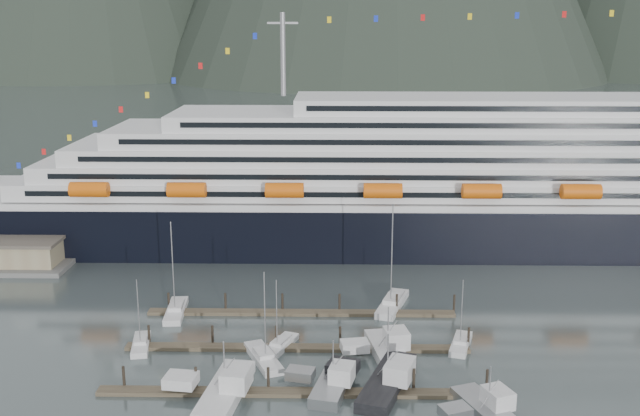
{
  "coord_description": "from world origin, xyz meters",
  "views": [
    {
      "loc": [
        -0.01,
        -93.52,
        44.36
      ],
      "look_at": [
        -2.16,
        22.0,
        15.68
      ],
      "focal_mm": 42.0,
      "sensor_mm": 36.0,
      "label": 1
    }
  ],
  "objects_px": {
    "sailboat_g": "(392,304)",
    "sailboat_h": "(461,344)",
    "sailboat_a": "(141,345)",
    "trawler_a": "(224,389)",
    "trawler_d": "(487,410)",
    "sailboat_c": "(280,346)",
    "cruise_ship": "(482,187)",
    "trawler_c": "(386,380)",
    "sailboat_b": "(263,358)",
    "trawler_b": "(332,383)",
    "sailboat_e": "(176,311)",
    "trawler_e": "(387,349)"
  },
  "relations": [
    {
      "from": "trawler_e",
      "to": "trawler_b",
      "type": "bearing_deg",
      "value": 132.88
    },
    {
      "from": "cruise_ship",
      "to": "sailboat_h",
      "type": "relative_size",
      "value": 19.87
    },
    {
      "from": "cruise_ship",
      "to": "sailboat_b",
      "type": "xyz_separation_m",
      "value": [
        -39.39,
        -55.78,
        -11.62
      ]
    },
    {
      "from": "trawler_d",
      "to": "trawler_e",
      "type": "relative_size",
      "value": 0.97
    },
    {
      "from": "sailboat_b",
      "to": "sailboat_h",
      "type": "distance_m",
      "value": 27.84
    },
    {
      "from": "sailboat_c",
      "to": "cruise_ship",
      "type": "bearing_deg",
      "value": -14.49
    },
    {
      "from": "sailboat_b",
      "to": "trawler_a",
      "type": "bearing_deg",
      "value": 135.7
    },
    {
      "from": "sailboat_b",
      "to": "sailboat_e",
      "type": "xyz_separation_m",
      "value": [
        -15.27,
        16.66,
        0.02
      ]
    },
    {
      "from": "trawler_c",
      "to": "trawler_d",
      "type": "distance_m",
      "value": 13.33
    },
    {
      "from": "sailboat_h",
      "to": "sailboat_c",
      "type": "bearing_deg",
      "value": 109.43
    },
    {
      "from": "sailboat_c",
      "to": "trawler_c",
      "type": "relative_size",
      "value": 0.68
    },
    {
      "from": "sailboat_c",
      "to": "sailboat_h",
      "type": "height_order",
      "value": "sailboat_c"
    },
    {
      "from": "sailboat_h",
      "to": "trawler_a",
      "type": "bearing_deg",
      "value": 132.63
    },
    {
      "from": "sailboat_h",
      "to": "trawler_d",
      "type": "xyz_separation_m",
      "value": [
        -0.12,
        -19.32,
        0.5
      ]
    },
    {
      "from": "sailboat_g",
      "to": "sailboat_h",
      "type": "bearing_deg",
      "value": -133.28
    },
    {
      "from": "sailboat_a",
      "to": "trawler_a",
      "type": "xyz_separation_m",
      "value": [
        13.71,
        -14.11,
        0.6
      ]
    },
    {
      "from": "cruise_ship",
      "to": "sailboat_c",
      "type": "distance_m",
      "value": 64.97
    },
    {
      "from": "sailboat_e",
      "to": "trawler_c",
      "type": "bearing_deg",
      "value": -131.31
    },
    {
      "from": "cruise_ship",
      "to": "sailboat_b",
      "type": "relative_size",
      "value": 15.62
    },
    {
      "from": "sailboat_c",
      "to": "sailboat_e",
      "type": "relative_size",
      "value": 0.69
    },
    {
      "from": "trawler_b",
      "to": "trawler_d",
      "type": "xyz_separation_m",
      "value": [
        17.97,
        -6.44,
        -0.03
      ]
    },
    {
      "from": "sailboat_b",
      "to": "trawler_d",
      "type": "bearing_deg",
      "value": -140.34
    },
    {
      "from": "sailboat_b",
      "to": "trawler_c",
      "type": "relative_size",
      "value": 0.85
    },
    {
      "from": "cruise_ship",
      "to": "trawler_a",
      "type": "xyz_separation_m",
      "value": [
        -43.32,
        -65.73,
        -11.05
      ]
    },
    {
      "from": "sailboat_g",
      "to": "trawler_d",
      "type": "relative_size",
      "value": 1.48
    },
    {
      "from": "sailboat_e",
      "to": "trawler_d",
      "type": "distance_m",
      "value": 52.54
    },
    {
      "from": "trawler_b",
      "to": "trawler_e",
      "type": "bearing_deg",
      "value": -24.18
    },
    {
      "from": "sailboat_e",
      "to": "trawler_e",
      "type": "height_order",
      "value": "sailboat_e"
    },
    {
      "from": "sailboat_a",
      "to": "sailboat_b",
      "type": "height_order",
      "value": "sailboat_b"
    },
    {
      "from": "sailboat_e",
      "to": "sailboat_b",
      "type": "bearing_deg",
      "value": -141.65
    },
    {
      "from": "sailboat_a",
      "to": "sailboat_g",
      "type": "bearing_deg",
      "value": -76.07
    },
    {
      "from": "trawler_c",
      "to": "trawler_d",
      "type": "height_order",
      "value": "trawler_c"
    },
    {
      "from": "cruise_ship",
      "to": "sailboat_g",
      "type": "relative_size",
      "value": 11.73
    },
    {
      "from": "sailboat_h",
      "to": "trawler_e",
      "type": "bearing_deg",
      "value": 123.2
    },
    {
      "from": "sailboat_b",
      "to": "trawler_d",
      "type": "relative_size",
      "value": 1.11
    },
    {
      "from": "sailboat_a",
      "to": "trawler_a",
      "type": "bearing_deg",
      "value": -145.53
    },
    {
      "from": "trawler_c",
      "to": "trawler_d",
      "type": "xyz_separation_m",
      "value": [
        11.23,
        -7.18,
        -0.09
      ]
    },
    {
      "from": "cruise_ship",
      "to": "trawler_b",
      "type": "bearing_deg",
      "value": -115.36
    },
    {
      "from": "sailboat_c",
      "to": "sailboat_g",
      "type": "height_order",
      "value": "sailboat_g"
    },
    {
      "from": "sailboat_c",
      "to": "sailboat_h",
      "type": "relative_size",
      "value": 1.02
    },
    {
      "from": "sailboat_a",
      "to": "sailboat_g",
      "type": "distance_m",
      "value": 39.83
    },
    {
      "from": "trawler_a",
      "to": "trawler_e",
      "type": "xyz_separation_m",
      "value": [
        20.62,
        11.94,
        -0.02
      ]
    },
    {
      "from": "sailboat_h",
      "to": "trawler_a",
      "type": "xyz_separation_m",
      "value": [
        -31.29,
        -15.05,
        0.6
      ]
    },
    {
      "from": "sailboat_h",
      "to": "trawler_b",
      "type": "distance_m",
      "value": 22.22
    },
    {
      "from": "sailboat_g",
      "to": "trawler_c",
      "type": "relative_size",
      "value": 1.13
    },
    {
      "from": "trawler_d",
      "to": "sailboat_h",
      "type": "bearing_deg",
      "value": -21.75
    },
    {
      "from": "cruise_ship",
      "to": "trawler_d",
      "type": "relative_size",
      "value": 17.33
    },
    {
      "from": "trawler_d",
      "to": "trawler_e",
      "type": "xyz_separation_m",
      "value": [
        -10.54,
        16.21,
        0.08
      ]
    },
    {
      "from": "trawler_c",
      "to": "trawler_a",
      "type": "bearing_deg",
      "value": 117.26
    },
    {
      "from": "trawler_a",
      "to": "trawler_d",
      "type": "height_order",
      "value": "trawler_a"
    }
  ]
}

